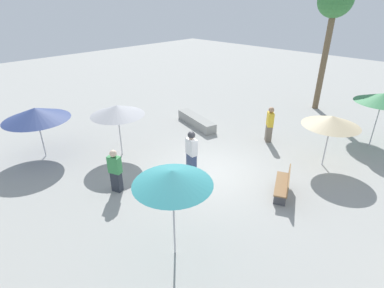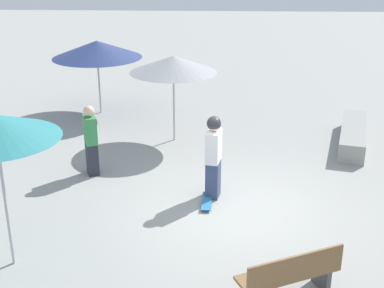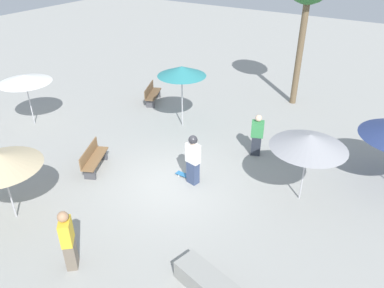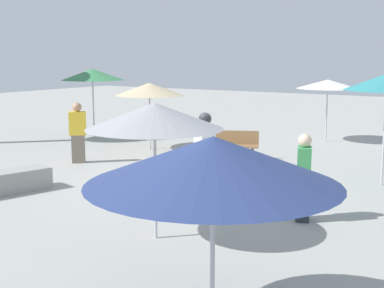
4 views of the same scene
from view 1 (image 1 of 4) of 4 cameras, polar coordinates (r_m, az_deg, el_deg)
ground_plane at (r=11.97m, az=3.57°, el=-5.53°), size 60.00×60.00×0.00m
skater_main at (r=11.54m, az=-0.10°, el=-1.31°), size 0.51×0.35×1.77m
skateboard at (r=11.71m, az=0.68°, el=-5.93°), size 0.81×0.23×0.07m
concrete_ledge at (r=16.23m, az=0.85°, el=4.39°), size 2.98×1.35×0.49m
bench_far at (r=10.98m, az=17.04°, el=-7.36°), size 1.08×1.64×0.85m
shade_umbrella_tan at (r=12.86m, az=25.04°, el=4.01°), size 2.21×2.21×2.16m
shade_umbrella_teal at (r=7.19m, az=-3.74°, el=-6.41°), size 1.98×1.98×2.62m
shade_umbrella_navy at (r=13.95m, az=-27.62°, el=5.14°), size 2.67×2.67×2.22m
shade_umbrella_grey at (r=12.89m, az=-14.06°, el=6.28°), size 2.25×2.25×2.28m
shade_umbrella_green at (r=15.59m, az=32.60°, el=7.41°), size 2.28×2.28×2.54m
palm_tree_center_right at (r=19.47m, az=25.51°, el=22.70°), size 1.89×1.89×7.10m
bystander_watching at (r=14.64m, az=14.56°, el=3.61°), size 0.51×0.53×1.72m
bystander_far at (r=10.85m, az=-14.39°, el=-5.00°), size 0.50×0.39×1.63m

